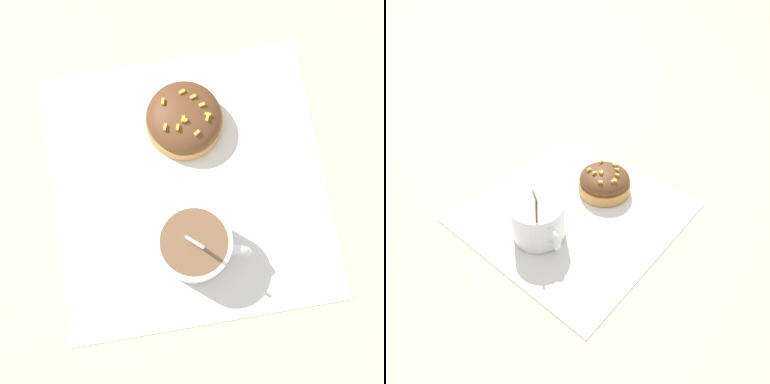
# 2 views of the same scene
# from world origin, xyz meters

# --- Properties ---
(ground_plane) EXTENTS (3.00, 3.00, 0.00)m
(ground_plane) POSITION_xyz_m (0.00, 0.00, 0.00)
(ground_plane) COLOR #C6B793
(paper_napkin) EXTENTS (0.35, 0.35, 0.00)m
(paper_napkin) POSITION_xyz_m (0.00, 0.00, 0.00)
(paper_napkin) COLOR white
(paper_napkin) RESTS_ON ground_plane
(coffee_cup) EXTENTS (0.08, 0.11, 0.11)m
(coffee_cup) POSITION_xyz_m (0.07, -0.00, 0.04)
(coffee_cup) COLOR white
(coffee_cup) RESTS_ON paper_napkin
(frosted_pastry) EXTENTS (0.09, 0.09, 0.05)m
(frosted_pastry) POSITION_xyz_m (-0.08, -0.00, 0.02)
(frosted_pastry) COLOR #D19347
(frosted_pastry) RESTS_ON paper_napkin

